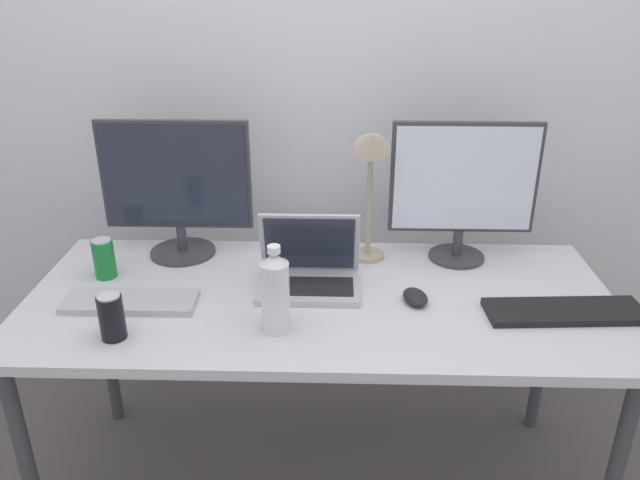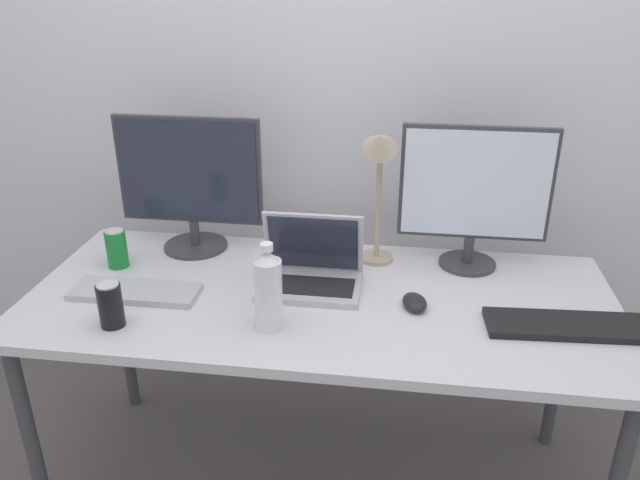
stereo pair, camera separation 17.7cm
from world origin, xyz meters
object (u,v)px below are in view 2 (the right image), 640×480
at_px(work_desk, 320,313).
at_px(soda_can_near_keyboard, 117,249).
at_px(keyboard_aux, 135,292).
at_px(water_bottle, 268,290).
at_px(mouse_by_keyboard, 415,302).
at_px(laptop_silver, 311,269).
at_px(keyboard_main, 569,326).
at_px(desk_lamp, 379,171).
at_px(monitor_left, 190,181).
at_px(soda_can_by_laptop, 111,305).
at_px(monitor_center, 475,192).

bearing_deg(work_desk, soda_can_near_keyboard, 171.52).
xyz_separation_m(keyboard_aux, water_bottle, (0.43, -0.12, 0.10)).
xyz_separation_m(work_desk, mouse_by_keyboard, (0.28, -0.03, 0.08)).
xyz_separation_m(laptop_silver, soda_can_near_keyboard, (-0.64, 0.04, 0.01)).
height_order(keyboard_main, keyboard_aux, same).
distance_m(laptop_silver, soda_can_near_keyboard, 0.64).
bearing_deg(keyboard_aux, desk_lamp, 22.65).
xyz_separation_m(mouse_by_keyboard, desk_lamp, (-0.13, 0.25, 0.30)).
bearing_deg(water_bottle, monitor_left, 127.97).
bearing_deg(desk_lamp, soda_can_near_keyboard, -171.61).
relative_size(work_desk, monitor_left, 3.58).
bearing_deg(keyboard_main, monitor_left, 159.44).
bearing_deg(mouse_by_keyboard, keyboard_aux, 168.54).
relative_size(keyboard_main, water_bottle, 1.77).
height_order(monitor_left, desk_lamp, desk_lamp).
distance_m(keyboard_main, soda_can_near_keyboard, 1.38).
relative_size(mouse_by_keyboard, soda_can_near_keyboard, 0.79).
distance_m(work_desk, mouse_by_keyboard, 0.29).
xyz_separation_m(keyboard_aux, soda_can_by_laptop, (0.01, -0.17, 0.05)).
relative_size(work_desk, keyboard_aux, 4.59).
bearing_deg(soda_can_near_keyboard, water_bottle, -27.31).
distance_m(keyboard_main, mouse_by_keyboard, 0.42).
bearing_deg(keyboard_aux, water_bottle, -15.54).
bearing_deg(soda_can_near_keyboard, mouse_by_keyboard, -7.91).
relative_size(water_bottle, soda_can_near_keyboard, 1.97).
distance_m(work_desk, keyboard_main, 0.70).
bearing_deg(work_desk, monitor_center, 30.58).
relative_size(mouse_by_keyboard, water_bottle, 0.40).
distance_m(work_desk, monitor_center, 0.61).
xyz_separation_m(keyboard_aux, soda_can_near_keyboard, (-0.13, 0.17, 0.05)).
bearing_deg(keyboard_main, keyboard_aux, 175.90).
bearing_deg(soda_can_near_keyboard, soda_can_by_laptop, -67.88).
height_order(work_desk, soda_can_by_laptop, soda_can_by_laptop).
distance_m(monitor_left, keyboard_main, 1.24).
bearing_deg(monitor_center, laptop_silver, -157.06).
bearing_deg(soda_can_by_laptop, monitor_center, 27.23).
bearing_deg(mouse_by_keyboard, work_desk, 159.22).
xyz_separation_m(keyboard_main, keyboard_aux, (-1.23, 0.02, 0.00)).
distance_m(monitor_center, keyboard_aux, 1.07).
xyz_separation_m(work_desk, soda_can_near_keyboard, (-0.67, 0.10, 0.12)).
xyz_separation_m(monitor_left, keyboard_aux, (-0.07, -0.34, -0.23)).
xyz_separation_m(monitor_center, mouse_by_keyboard, (-0.17, -0.30, -0.24)).
bearing_deg(soda_can_near_keyboard, monitor_left, 40.34).
bearing_deg(water_bottle, soda_can_near_keyboard, 152.69).
bearing_deg(mouse_by_keyboard, laptop_silver, 149.35).
relative_size(monitor_center, laptop_silver, 1.53).
bearing_deg(monitor_left, soda_can_by_laptop, -96.99).
bearing_deg(laptop_silver, keyboard_main, -11.64).
xyz_separation_m(laptop_silver, desk_lamp, (0.18, 0.16, 0.27)).
relative_size(keyboard_main, soda_can_near_keyboard, 3.49).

